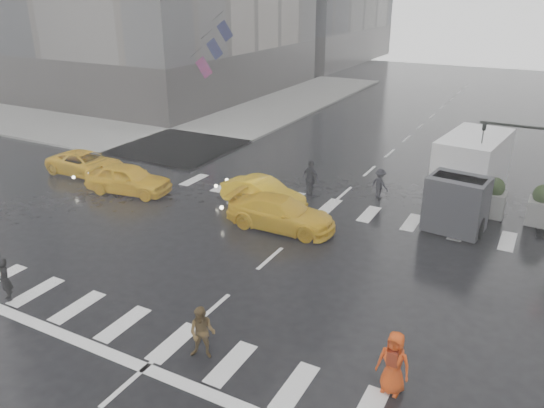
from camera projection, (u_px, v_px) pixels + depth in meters
The scene contains 16 objects.
ground at pixel (270, 258), 20.66m from camera, with size 120.00×120.00×0.00m, color black.
sidewalk_nw at pixel (163, 115), 43.43m from camera, with size 35.00×35.00×0.15m, color slate.
road_markings at pixel (270, 258), 20.65m from camera, with size 18.00×48.00×0.01m, color silver, non-canonical shape.
planter_west at pixel (493, 198), 23.90m from camera, with size 1.10×1.10×1.80m.
planter_mid at pixel (542, 206), 23.02m from camera, with size 1.10×1.10×1.80m.
flag_cluster at pixel (211, 46), 40.19m from camera, with size 2.87×3.06×4.69m.
pedestrian_black at pixel (0, 256), 17.31m from camera, with size 1.21×1.22×2.43m.
pedestrian_brown at pixel (202, 333), 14.88m from camera, with size 0.78×0.61×1.61m, color #4F3B1C.
pedestrian_orange at pixel (394, 363), 13.55m from camera, with size 0.91×0.62×1.79m.
pedestrian_far_a at pixel (311, 179), 26.40m from camera, with size 1.10×0.67×1.87m, color black.
pedestrian_far_b at pixel (380, 184), 26.23m from camera, with size 0.99×0.55×1.53m, color black.
taxi_front at pixel (128, 179), 26.96m from camera, with size 1.79×4.46×1.52m, color #EAAF0C.
taxi_mid at pixel (263, 194), 25.18m from camera, with size 1.47×4.22×1.39m, color #EAAF0C.
taxi_rear at pixel (281, 213), 22.99m from camera, with size 1.98×4.29×1.41m, color #EAAF0C.
taxi_far at pixel (86, 164), 29.64m from camera, with size 2.15×4.12×1.29m, color #EAAF0C.
box_truck at pixel (468, 175), 24.19m from camera, with size 2.46×6.57×3.49m.
Camera 1 is at (8.73, -16.08, 9.81)m, focal length 35.00 mm.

